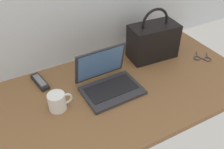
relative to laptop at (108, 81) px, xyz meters
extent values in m
cube|color=brown|center=(0.00, -0.04, -0.06)|extent=(1.60, 0.76, 0.03)
cube|color=#2D2D33|center=(0.00, -0.04, -0.04)|extent=(0.32, 0.23, 0.02)
cube|color=black|center=(0.00, -0.03, -0.03)|extent=(0.27, 0.15, 0.00)
cube|color=#2D2D33|center=(0.00, 0.09, 0.07)|extent=(0.30, 0.06, 0.20)
cube|color=#4C72A5|center=(0.00, 0.08, 0.07)|extent=(0.27, 0.04, 0.17)
cylinder|color=white|center=(-0.30, -0.02, 0.00)|extent=(0.09, 0.09, 0.09)
torus|color=white|center=(-0.25, -0.02, 0.00)|extent=(0.06, 0.01, 0.06)
cylinder|color=brown|center=(-0.30, -0.02, 0.04)|extent=(0.08, 0.08, 0.00)
cube|color=black|center=(-0.32, 0.22, -0.04)|extent=(0.07, 0.17, 0.02)
cube|color=slate|center=(-0.32, 0.22, -0.02)|extent=(0.05, 0.12, 0.00)
torus|color=#333338|center=(0.64, -0.02, -0.04)|extent=(0.07, 0.07, 0.01)
torus|color=#333338|center=(0.69, -0.06, -0.04)|extent=(0.07, 0.07, 0.01)
cube|color=#333338|center=(0.66, -0.04, -0.04)|extent=(0.02, 0.02, 0.00)
cube|color=#333338|center=(0.67, 0.02, -0.04)|extent=(0.04, 0.05, 0.00)
cube|color=#333338|center=(0.72, -0.02, -0.04)|extent=(0.04, 0.05, 0.00)
cube|color=black|center=(0.40, 0.15, 0.06)|extent=(0.31, 0.18, 0.22)
torus|color=black|center=(0.40, 0.15, 0.19)|extent=(0.18, 0.03, 0.18)
camera|label=1|loc=(-0.49, -0.95, 0.87)|focal=40.74mm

